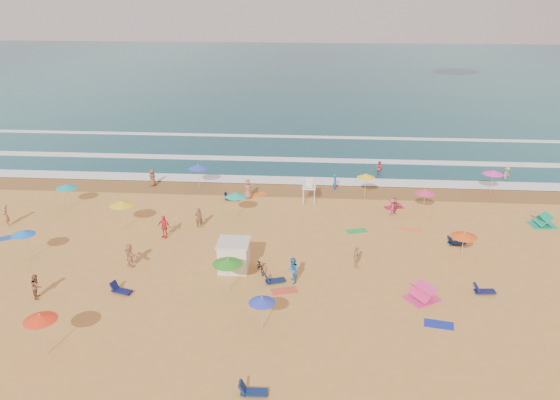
{
  "coord_description": "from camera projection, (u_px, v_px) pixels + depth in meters",
  "views": [
    {
      "loc": [
        4.85,
        -36.99,
        18.62
      ],
      "look_at": [
        1.66,
        6.0,
        1.5
      ],
      "focal_mm": 35.0,
      "sensor_mm": 36.0,
      "label": 1
    }
  ],
  "objects": [
    {
      "name": "bicycle",
      "position": [
        261.0,
        266.0,
        37.68
      ],
      "size": [
        1.13,
        1.8,
        0.89
      ],
      "primitive_type": "imported",
      "rotation": [
        0.0,
        0.0,
        0.35
      ],
      "color": "black",
      "rests_on": "ground"
    },
    {
      "name": "popup_tents",
      "position": [
        491.0,
        250.0,
        39.66
      ],
      "size": [
        14.17,
        14.34,
        1.2
      ],
      "color": "#EA347D",
      "rests_on": "ground"
    },
    {
      "name": "wet_sand",
      "position": [
        268.0,
        189.0,
        53.07
      ],
      "size": [
        220.0,
        220.0,
        0.0
      ],
      "primitive_type": "plane",
      "color": "olive",
      "rests_on": "ground"
    },
    {
      "name": "surf_foam",
      "position": [
        275.0,
        161.0,
        61.21
      ],
      "size": [
        200.0,
        18.7,
        0.05
      ],
      "color": "white",
      "rests_on": "ground"
    },
    {
      "name": "ocean",
      "position": [
        299.0,
        75.0,
        119.34
      ],
      "size": [
        220.0,
        140.0,
        0.18
      ],
      "primitive_type": "cube",
      "color": "#0C4756",
      "rests_on": "ground"
    },
    {
      "name": "cabana",
      "position": [
        234.0,
        256.0,
        37.89
      ],
      "size": [
        2.0,
        2.0,
        2.0
      ],
      "primitive_type": "cube",
      "color": "silver",
      "rests_on": "ground"
    },
    {
      "name": "cabana_roof",
      "position": [
        233.0,
        242.0,
        37.5
      ],
      "size": [
        2.2,
        2.2,
        0.12
      ],
      "primitive_type": "cube",
      "color": "silver",
      "rests_on": "cabana"
    },
    {
      "name": "lifeguard_stand",
      "position": [
        309.0,
        192.0,
        49.35
      ],
      "size": [
        1.2,
        1.2,
        2.1
      ],
      "primitive_type": null,
      "color": "white",
      "rests_on": "ground"
    },
    {
      "name": "beachgoers",
      "position": [
        258.0,
        215.0,
        45.08
      ],
      "size": [
        47.25,
        27.35,
        2.14
      ],
      "color": "#AE7950",
      "rests_on": "ground"
    },
    {
      "name": "beach_umbrellas",
      "position": [
        262.0,
        214.0,
        41.92
      ],
      "size": [
        50.82,
        28.06,
        0.76
      ],
      "color": "blue",
      "rests_on": "ground"
    },
    {
      "name": "loungers",
      "position": [
        298.0,
        274.0,
        37.25
      ],
      "size": [
        59.08,
        25.96,
        0.34
      ],
      "color": "#101350",
      "rests_on": "ground"
    },
    {
      "name": "ground",
      "position": [
        252.0,
        247.0,
        41.49
      ],
      "size": [
        220.0,
        220.0,
        0.0
      ],
      "primitive_type": "plane",
      "color": "gold",
      "rests_on": "ground"
    },
    {
      "name": "towels",
      "position": [
        257.0,
        259.0,
        39.58
      ],
      "size": [
        49.39,
        25.22,
        0.03
      ],
      "color": "orange",
      "rests_on": "ground"
    }
  ]
}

